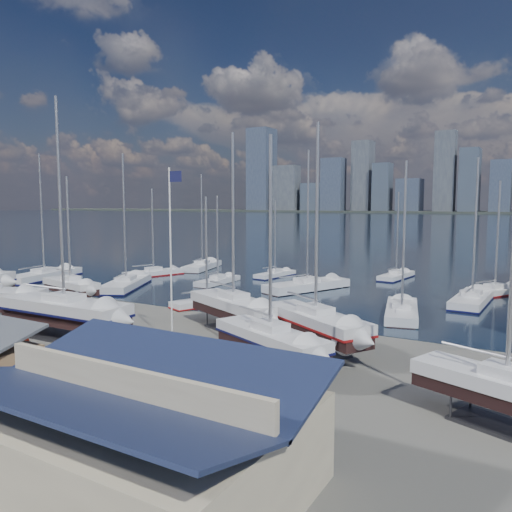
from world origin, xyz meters
The scene contains 24 objects.
ground centered at (0.00, -10.00, 0.00)m, with size 1400.00×1400.00×0.00m, color #605E59.
water centered at (0.00, 300.00, -0.15)m, with size 1400.00×600.00×0.40m, color #1B2B40.
skyline centered at (-7.83, 553.76, 39.09)m, with size 639.14×43.80×107.69m.
shed_blue centered at (16.00, -26.00, 2.42)m, with size 13.65×9.45×4.71m.
sailboat_cradle_2 centered at (-14.36, -3.58, 1.95)m, with size 8.40×3.81×13.46m.
sailboat_cradle_3 centered at (-3.32, -13.25, 2.21)m, with size 11.79×3.58×18.70m.
sailboat_cradle_4 centered at (6.95, -4.59, 2.09)m, with size 10.27×6.74×16.32m.
sailboat_cradle_5 centered at (14.33, -11.73, 2.01)m, with size 9.37×5.99×14.83m.
sailboat_cradle_6 centered at (15.11, -6.31, 2.08)m, with size 10.07×7.63×16.25m.
sailboat_cradle_7 centered at (27.96, -13.64, 1.99)m, with size 9.05×5.35×14.40m.
sailboat_moored_0 centered at (-31.45, 5.91, 0.31)m, with size 5.78×12.63×18.23m.
sailboat_moored_1 centered at (-20.49, 16.21, 0.31)m, with size 5.33×9.27×13.38m.
sailboat_moored_2 centered at (-18.68, 25.78, 0.32)m, with size 5.65×10.99×15.98m.
sailboat_moored_3 centered at (-16.09, 6.23, 0.31)m, with size 8.21×11.96×17.55m.
sailboat_moored_4 centered at (-8.11, 14.87, 0.33)m, with size 2.51×8.12×12.16m.
sailboat_moored_5 centered at (-4.48, 24.22, 0.31)m, with size 3.20×7.97×11.58m.
sailboat_moored_6 centered at (-1.10, 2.73, 0.31)m, with size 4.92×8.20×11.85m.
sailboat_moored_7 centered at (4.13, 16.44, 0.32)m, with size 7.58×12.15×17.80m.
sailboat_moored_8 centered at (11.18, 31.30, 0.31)m, with size 3.33×8.77×12.80m.
sailboat_moored_9 centered at (17.78, 7.92, 0.32)m, with size 5.09×10.46×15.22m.
sailboat_moored_10 centered at (22.78, 17.35, 0.31)m, with size 3.43×10.86×16.08m.
sailboat_moored_11 centered at (24.38, 24.44, 0.31)m, with size 6.85×9.31×13.82m.
car_d centered at (5.45, -21.07, 0.68)m, with size 1.92×4.72×1.37m, color gray.
flagpole centered at (5.49, -10.66, 7.69)m, with size 1.16×0.12×13.21m.
Camera 1 is at (29.19, -38.99, 10.60)m, focal length 35.00 mm.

